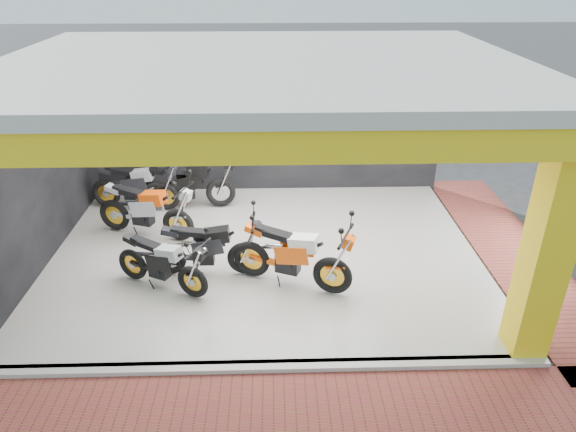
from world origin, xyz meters
name	(u,v)px	position (x,y,z in m)	size (l,w,h in m)	color
ground	(264,323)	(0.00, 0.00, 0.00)	(80.00, 80.00, 0.00)	#2D2D30
showroom_floor	(265,254)	(0.00, 2.00, 0.05)	(8.00, 6.00, 0.10)	silver
showroom_ceiling	(261,64)	(0.00, 2.00, 3.60)	(8.40, 6.40, 0.20)	beige
back_wall	(265,121)	(0.00, 5.10, 1.75)	(8.20, 0.20, 3.50)	black
left_wall	(29,174)	(-4.10, 2.00, 1.75)	(0.20, 6.20, 3.50)	black
corner_column	(548,248)	(3.75, -0.75, 1.75)	(0.50, 0.50, 3.50)	yellow
header_beam_front	(257,144)	(0.00, -1.00, 3.30)	(8.40, 0.30, 0.40)	yellow
header_beam_right	(504,82)	(4.00, 2.00, 3.30)	(0.30, 6.40, 0.40)	yellow
floor_kerb	(263,367)	(0.00, -1.02, 0.05)	(8.00, 0.20, 0.10)	silver
paver_front	(263,414)	(0.00, -1.80, 0.01)	(9.00, 1.40, 0.03)	brown
paver_right	(512,252)	(4.80, 2.00, 0.01)	(1.40, 7.00, 0.03)	brown
moto_hero	(333,259)	(1.12, 0.62, 0.79)	(2.25, 0.83, 1.38)	#FC550A
moto_row_a	(191,267)	(-1.17, 0.59, 0.68)	(1.91, 0.71, 1.17)	black
moto_row_b	(244,243)	(-0.35, 1.26, 0.73)	(2.05, 0.76, 1.25)	black
moto_row_c	(177,210)	(-1.70, 2.49, 0.78)	(2.22, 0.82, 1.36)	#B0B3B8
moto_row_d	(220,179)	(-1.01, 4.01, 0.77)	(2.19, 0.81, 1.34)	black
moto_row_e	(164,183)	(-2.20, 3.87, 0.75)	(2.12, 0.78, 1.29)	black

